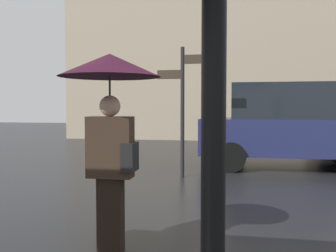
# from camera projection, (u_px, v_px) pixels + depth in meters

# --- Properties ---
(pedestrian_with_umbrella) EXTENTS (0.99, 0.99, 1.95)m
(pedestrian_with_umbrella) POSITION_uv_depth(u_px,v_px,m) (110.00, 96.00, 3.66)
(pedestrian_with_umbrella) COLOR black
(pedestrian_with_umbrella) RESTS_ON ground
(parked_car_right) EXTENTS (4.17, 1.94, 1.98)m
(parked_car_right) POSITION_uv_depth(u_px,v_px,m) (287.00, 126.00, 8.87)
(parked_car_right) COLOR #1E234C
(parked_car_right) RESTS_ON ground
(street_signpost) EXTENTS (1.08, 0.08, 2.65)m
(street_signpost) POSITION_uv_depth(u_px,v_px,m) (183.00, 98.00, 7.63)
(street_signpost) COLOR black
(street_signpost) RESTS_ON ground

